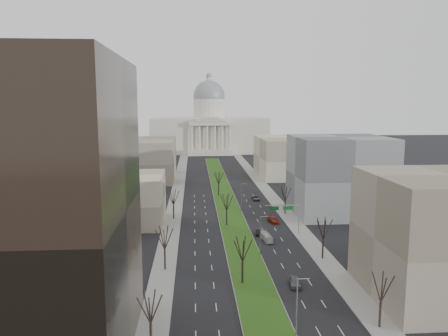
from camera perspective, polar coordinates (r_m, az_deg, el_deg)
name	(u,v)px	position (r m, az deg, el deg)	size (l,w,h in m)	color
ground	(224,196)	(162.90, -0.01, -3.64)	(600.00, 600.00, 0.00)	black
median	(224,196)	(161.89, 0.01, -3.68)	(8.00, 222.03, 0.20)	#999993
sidewalk_left	(174,213)	(138.32, -6.58, -5.86)	(5.00, 330.00, 0.15)	gray
sidewalk_right	(284,211)	(141.07, 7.84, -5.60)	(5.00, 330.00, 0.15)	gray
capitol	(209,129)	(309.19, -1.93, 5.15)	(80.00, 46.00, 55.00)	beige
building_beige_left	(117,199)	(128.73, -13.75, -3.97)	(26.00, 22.00, 14.00)	tan
building_tan_right	(446,237)	(86.59, 27.04, -8.01)	(26.00, 24.00, 22.00)	gray
building_grey_right	(339,175)	(140.18, 14.81, -0.92)	(28.00, 26.00, 24.00)	slate
building_far_left	(141,159)	(201.91, -10.77, 1.16)	(30.00, 40.00, 18.00)	gray
building_far_right	(291,156)	(210.53, 8.68, 1.50)	(30.00, 40.00, 18.00)	tan
tree_left_near	(150,306)	(63.52, -9.62, -17.38)	(5.10, 5.10, 9.18)	black
tree_left_mid	(164,237)	(91.26, -7.78, -8.94)	(5.40, 5.40, 9.72)	black
tree_left_far	(173,197)	(129.95, -6.63, -3.73)	(5.28, 5.28, 9.50)	black
tree_right_near	(382,286)	(72.52, 19.90, -14.34)	(5.16, 5.16, 9.29)	black
tree_right_mid	(323,228)	(98.93, 12.87, -7.60)	(5.52, 5.52, 9.94)	black
tree_right_far	(285,193)	(136.72, 8.03, -3.28)	(5.04, 5.04, 9.07)	black
tree_median_a	(243,248)	(83.93, 2.44, -10.43)	(5.40, 5.40, 9.72)	black
tree_median_b	(227,201)	(122.29, 0.35, -4.37)	(5.40, 5.40, 9.72)	black
tree_median_c	(219,177)	(161.45, -0.72, -1.22)	(5.40, 5.40, 9.72)	black
streetlamp_median_a	(297,307)	(67.44, 9.52, -17.47)	(1.90, 0.20, 9.16)	gray
streetlamp_median_b	(261,235)	(99.48, 4.80, -8.73)	(1.90, 0.20, 9.16)	gray
streetlamp_median_c	(241,197)	(137.87, 2.27, -3.84)	(1.90, 0.20, 9.16)	gray
mast_arm_signs	(289,212)	(115.11, 8.48, -5.74)	(9.12, 0.24, 8.09)	gray
car_grey_near	(295,282)	(86.05, 9.23, -14.43)	(2.02, 5.01, 1.71)	#575960
car_black	(258,232)	(116.15, 4.51, -8.32)	(1.46, 4.19, 1.38)	black
car_red	(273,220)	(127.68, 6.46, -6.74)	(2.25, 5.54, 1.61)	maroon
car_grey_far	(256,198)	(156.03, 4.17, -3.94)	(2.39, 5.18, 1.44)	#414248
box_van	(266,237)	(111.24, 5.56, -8.94)	(1.62, 6.93, 1.93)	silver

